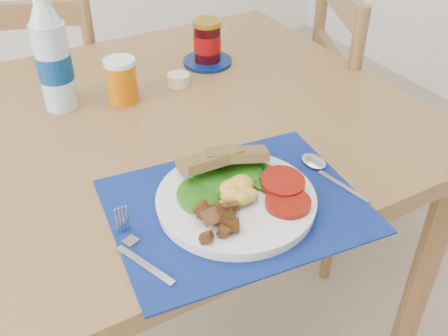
% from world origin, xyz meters
% --- Properties ---
extents(table, '(1.40, 0.90, 0.75)m').
position_xyz_m(table, '(0.00, 0.20, 0.67)').
color(table, brown).
rests_on(table, ground).
extents(chair_far, '(0.49, 0.48, 1.06)m').
position_xyz_m(chair_far, '(0.04, 0.82, 0.54)').
color(chair_far, '#55331F').
rests_on(chair_far, ground).
extents(chair_end, '(0.52, 0.53, 1.10)m').
position_xyz_m(chair_end, '(0.85, 0.30, 0.56)').
color(chair_end, '#55331F').
rests_on(chair_end, ground).
extents(placemat, '(0.44, 0.36, 0.00)m').
position_xyz_m(placemat, '(0.16, -0.13, 0.75)').
color(placemat, '#040A32').
rests_on(placemat, table).
extents(breakfast_plate, '(0.26, 0.26, 0.06)m').
position_xyz_m(breakfast_plate, '(0.16, -0.13, 0.77)').
color(breakfast_plate, silver).
rests_on(breakfast_plate, placemat).
extents(fork, '(0.05, 0.16, 0.00)m').
position_xyz_m(fork, '(-0.02, -0.14, 0.76)').
color(fork, '#B2B5BA').
rests_on(fork, placemat).
extents(spoon, '(0.04, 0.16, 0.00)m').
position_xyz_m(spoon, '(0.35, -0.12, 0.76)').
color(spoon, '#B2B5BA').
rests_on(spoon, placemat).
extents(water_bottle, '(0.07, 0.07, 0.25)m').
position_xyz_m(water_bottle, '(0.00, 0.35, 0.86)').
color(water_bottle, '#ADBFCC').
rests_on(water_bottle, table).
extents(juice_glass, '(0.07, 0.07, 0.09)m').
position_xyz_m(juice_glass, '(0.13, 0.31, 0.80)').
color(juice_glass, '#BB5B04').
rests_on(juice_glass, table).
extents(ramekin, '(0.05, 0.05, 0.03)m').
position_xyz_m(ramekin, '(0.27, 0.32, 0.76)').
color(ramekin, beige).
rests_on(ramekin, table).
extents(jam_on_saucer, '(0.12, 0.12, 0.11)m').
position_xyz_m(jam_on_saucer, '(0.38, 0.39, 0.80)').
color(jam_on_saucer, '#051953').
rests_on(jam_on_saucer, table).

